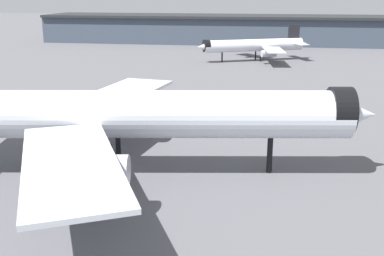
% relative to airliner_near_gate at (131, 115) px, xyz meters
% --- Properties ---
extents(ground, '(900.00, 900.00, 0.00)m').
position_rel_airliner_near_gate_xyz_m(ground, '(-3.14, -0.39, -8.56)').
color(ground, '#56565B').
extents(airliner_near_gate, '(68.13, 61.13, 19.42)m').
position_rel_airliner_near_gate_xyz_m(airliner_near_gate, '(0.00, 0.00, 0.00)').
color(airliner_near_gate, silver).
rests_on(airliner_near_gate, ground).
extents(airliner_far_taxiway, '(40.73, 36.58, 12.97)m').
position_rel_airliner_near_gate_xyz_m(airliner_far_taxiway, '(5.60, 116.57, -2.84)').
color(airliner_far_taxiway, silver).
rests_on(airliner_far_taxiway, ground).
extents(terminal_building, '(203.71, 44.14, 21.40)m').
position_rel_airliner_near_gate_xyz_m(terminal_building, '(-3.13, 177.53, -1.53)').
color(terminal_building, '#3D4756').
rests_on(terminal_building, ground).
extents(baggage_cart_trailing, '(2.85, 2.70, 1.82)m').
position_rel_airliner_near_gate_xyz_m(baggage_cart_trailing, '(-19.86, 36.37, -7.58)').
color(baggage_cart_trailing, black).
rests_on(baggage_cart_trailing, ground).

